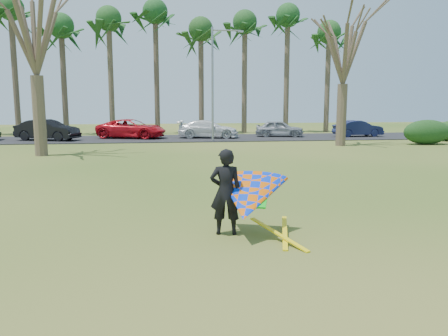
{
  "coord_description": "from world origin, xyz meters",
  "views": [
    {
      "loc": [
        -1.59,
        -9.26,
        2.81
      ],
      "look_at": [
        0.0,
        2.0,
        1.1
      ],
      "focal_mm": 35.0,
      "sensor_mm": 36.0,
      "label": 1
    }
  ],
  "objects": [
    {
      "name": "ground",
      "position": [
        0.0,
        0.0,
        0.0
      ],
      "size": [
        100.0,
        100.0,
        0.0
      ],
      "primitive_type": "plane",
      "color": "#204C10",
      "rests_on": "ground"
    },
    {
      "name": "parking_strip",
      "position": [
        0.0,
        25.0,
        0.03
      ],
      "size": [
        46.0,
        7.0,
        0.06
      ],
      "primitive_type": "cube",
      "color": "black",
      "rests_on": "ground"
    },
    {
      "name": "palm_2",
      "position": [
        -14.0,
        31.0,
        10.52
      ],
      "size": [
        4.84,
        4.84,
        12.24
      ],
      "color": "#47382B",
      "rests_on": "ground"
    },
    {
      "name": "palm_3",
      "position": [
        -10.0,
        31.0,
        9.17
      ],
      "size": [
        4.84,
        4.84,
        10.84
      ],
      "color": "#4C3E2D",
      "rests_on": "ground"
    },
    {
      "name": "palm_4",
      "position": [
        -6.0,
        31.0,
        9.85
      ],
      "size": [
        4.84,
        4.84,
        11.54
      ],
      "color": "brown",
      "rests_on": "ground"
    },
    {
      "name": "palm_5",
      "position": [
        -2.0,
        31.0,
        10.52
      ],
      "size": [
        4.84,
        4.84,
        12.24
      ],
      "color": "#443529",
      "rests_on": "ground"
    },
    {
      "name": "palm_6",
      "position": [
        2.0,
        31.0,
        9.17
      ],
      "size": [
        4.84,
        4.84,
        10.84
      ],
      "color": "#48372B",
      "rests_on": "ground"
    },
    {
      "name": "palm_7",
      "position": [
        6.0,
        31.0,
        9.85
      ],
      "size": [
        4.84,
        4.84,
        11.54
      ],
      "color": "brown",
      "rests_on": "ground"
    },
    {
      "name": "palm_8",
      "position": [
        10.0,
        31.0,
        10.52
      ],
      "size": [
        4.84,
        4.84,
        12.24
      ],
      "color": "#4D3F2E",
      "rests_on": "ground"
    },
    {
      "name": "palm_9",
      "position": [
        14.0,
        31.0,
        9.17
      ],
      "size": [
        4.84,
        4.84,
        10.84
      ],
      "color": "brown",
      "rests_on": "ground"
    },
    {
      "name": "bare_tree_left",
      "position": [
        -8.0,
        15.0,
        6.92
      ],
      "size": [
        6.6,
        6.6,
        9.7
      ],
      "color": "brown",
      "rests_on": "ground"
    },
    {
      "name": "bare_tree_right",
      "position": [
        10.0,
        18.0,
        6.57
      ],
      "size": [
        6.27,
        6.27,
        9.21
      ],
      "color": "#4B3B2D",
      "rests_on": "ground"
    },
    {
      "name": "streetlight",
      "position": [
        2.16,
        22.0,
        4.46
      ],
      "size": [
        2.28,
        0.18,
        8.0
      ],
      "color": "gray",
      "rests_on": "ground"
    },
    {
      "name": "hedge_near",
      "position": [
        16.12,
        18.0,
        0.83
      ],
      "size": [
        3.33,
        1.51,
        1.66
      ],
      "primitive_type": "ellipsoid",
      "color": "#153814",
      "rests_on": "ground"
    },
    {
      "name": "car_1",
      "position": [
        -9.92,
        24.2,
        0.82
      ],
      "size": [
        4.87,
        3.08,
        1.51
      ],
      "primitive_type": "imported",
      "rotation": [
        0.0,
        0.0,
        1.22
      ],
      "color": "black",
      "rests_on": "parking_strip"
    },
    {
      "name": "car_2",
      "position": [
        -3.95,
        25.37,
        0.79
      ],
      "size": [
        5.79,
        4.02,
        1.47
      ],
      "primitive_type": "imported",
      "rotation": [
        0.0,
        0.0,
        1.24
      ],
      "color": "red",
      "rests_on": "parking_strip"
    },
    {
      "name": "car_3",
      "position": [
        1.97,
        24.8,
        0.74
      ],
      "size": [
        5.0,
        2.78,
        1.37
      ],
      "primitive_type": "imported",
      "rotation": [
        0.0,
        0.0,
        1.38
      ],
      "color": "white",
      "rests_on": "parking_strip"
    },
    {
      "name": "car_4",
      "position": [
        7.87,
        25.36,
        0.72
      ],
      "size": [
        4.14,
        2.55,
        1.32
      ],
      "primitive_type": "imported",
      "rotation": [
        0.0,
        0.0,
        1.3
      ],
      "color": "gray",
      "rests_on": "parking_strip"
    },
    {
      "name": "car_5",
      "position": [
        14.23,
        24.5,
        0.71
      ],
      "size": [
        4.05,
        1.65,
        1.31
      ],
      "primitive_type": "imported",
      "rotation": [
        0.0,
        0.0,
        1.64
      ],
      "color": "#161C43",
      "rests_on": "parking_strip"
    },
    {
      "name": "kite_flyer",
      "position": [
        0.11,
        -0.47,
        0.86
      ],
      "size": [
        2.13,
        2.39,
        2.02
      ],
      "color": "black",
      "rests_on": "ground"
    }
  ]
}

